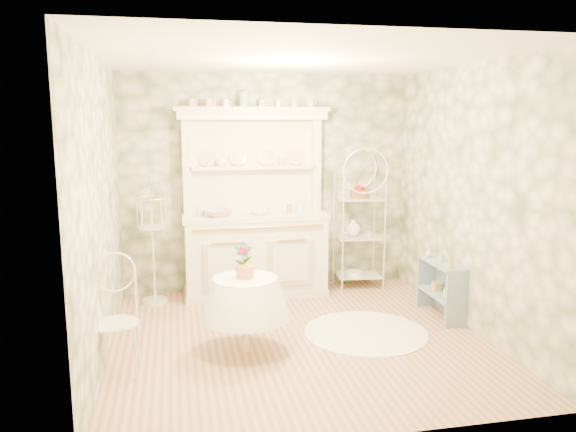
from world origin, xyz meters
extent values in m
plane|color=tan|center=(0.00, 0.00, 0.00)|extent=(3.60, 3.60, 0.00)
plane|color=white|center=(0.00, 0.00, 2.70)|extent=(3.60, 3.60, 0.00)
plane|color=beige|center=(-1.80, 0.00, 1.35)|extent=(3.60, 3.60, 0.00)
plane|color=beige|center=(1.80, 0.00, 1.35)|extent=(3.60, 3.60, 0.00)
plane|color=beige|center=(0.00, 1.80, 1.35)|extent=(3.60, 3.60, 0.00)
plane|color=beige|center=(0.00, -1.80, 1.35)|extent=(3.60, 3.60, 0.00)
cube|color=white|center=(-0.20, 1.52, 1.15)|extent=(1.87, 0.61, 2.29)
cube|color=white|center=(1.15, 1.59, 0.89)|extent=(0.60, 0.46, 1.78)
cube|color=#7C93AD|center=(1.68, 0.32, 0.29)|extent=(0.29, 0.70, 0.59)
cylinder|color=white|center=(-0.54, -0.21, 0.30)|extent=(0.71, 0.71, 0.61)
cube|color=white|center=(-1.68, -0.44, 0.48)|extent=(0.49, 0.49, 0.97)
cube|color=white|center=(-1.42, 1.43, 0.74)|extent=(0.36, 0.36, 1.47)
cylinder|color=#945E38|center=(-0.39, 0.57, 0.10)|extent=(0.41, 0.41, 0.21)
cylinder|color=white|center=(0.71, 0.02, 0.01)|extent=(1.42, 1.42, 0.01)
imported|color=white|center=(-0.66, 1.45, 1.02)|extent=(0.40, 0.40, 0.08)
imported|color=white|center=(-0.15, 1.47, 1.02)|extent=(0.23, 0.23, 0.07)
imported|color=white|center=(-0.58, 1.68, 1.61)|extent=(0.13, 0.13, 0.10)
imported|color=white|center=(0.16, 1.68, 1.61)|extent=(0.12, 0.12, 0.09)
imported|color=#3F7238|center=(-0.56, -0.17, 0.85)|extent=(0.19, 0.14, 0.33)
imported|color=#B59540|center=(1.64, 0.07, 0.68)|extent=(0.07, 0.07, 0.15)
imported|color=#82AEC4|center=(1.68, 0.35, 0.65)|extent=(0.05, 0.05, 0.11)
imported|color=silver|center=(1.63, 0.56, 0.65)|extent=(0.09, 0.09, 0.10)
camera|label=1|loc=(-1.15, -5.14, 2.15)|focal=35.00mm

